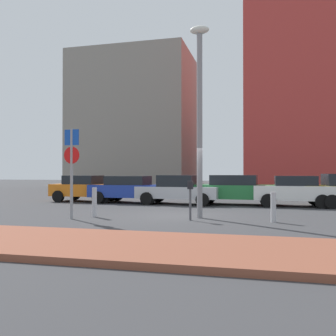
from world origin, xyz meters
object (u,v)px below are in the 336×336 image
(parked_car_blue, at_px, (129,189))
(parked_car_orange, at_px, (87,188))
(parked_car_white, at_px, (297,191))
(street_lamp, at_px, (200,104))
(parking_meter, at_px, (190,195))
(parking_sign_post, at_px, (72,162))
(traffic_bollard_near, at_px, (273,207))
(parked_car_silver, at_px, (178,190))
(traffic_bollard_mid, at_px, (94,202))
(parked_car_green, at_px, (236,189))

(parked_car_blue, bearing_deg, parked_car_orange, 173.75)
(parked_car_white, distance_m, street_lamp, 7.52)
(parking_meter, bearing_deg, parked_car_white, 57.80)
(parked_car_white, distance_m, parking_sign_post, 10.77)
(parking_meter, distance_m, traffic_bollard_near, 2.76)
(parked_car_silver, distance_m, traffic_bollard_near, 7.51)
(parking_meter, distance_m, traffic_bollard_mid, 3.60)
(parked_car_blue, height_order, traffic_bollard_mid, parked_car_blue)
(parked_car_silver, height_order, parking_meter, parked_car_silver)
(parked_car_white, bearing_deg, parked_car_silver, -178.44)
(parked_car_silver, relative_size, parking_sign_post, 1.35)
(parked_car_silver, relative_size, parking_meter, 3.18)
(parked_car_green, bearing_deg, parked_car_white, -5.98)
(parked_car_orange, bearing_deg, parked_car_silver, -5.40)
(parked_car_orange, height_order, parked_car_green, parked_car_green)
(parking_sign_post, relative_size, parking_meter, 2.35)
(parked_car_green, bearing_deg, parking_sign_post, -125.33)
(parked_car_silver, bearing_deg, parking_sign_post, -108.61)
(parked_car_blue, height_order, parked_car_green, parked_car_green)
(parked_car_green, distance_m, traffic_bollard_near, 6.67)
(parked_car_white, xyz_separation_m, parking_sign_post, (-8.09, -7.00, 1.23))
(parked_car_silver, height_order, parked_car_white, parked_car_silver)
(parked_car_orange, relative_size, parked_car_silver, 0.95)
(parked_car_blue, xyz_separation_m, street_lamp, (4.77, -5.66, 3.31))
(street_lamp, height_order, traffic_bollard_mid, street_lamp)
(parked_car_silver, distance_m, parked_car_white, 5.79)
(parked_car_blue, bearing_deg, parking_meter, -54.50)
(parked_car_silver, bearing_deg, parked_car_orange, 174.60)
(parked_car_white, xyz_separation_m, traffic_bollard_mid, (-7.57, -6.27, -0.23))
(parking_sign_post, bearing_deg, parked_car_blue, 93.75)
(parked_car_white, height_order, traffic_bollard_mid, parked_car_white)
(traffic_bollard_near, bearing_deg, parked_car_silver, 127.07)
(parked_car_blue, relative_size, traffic_bollard_near, 4.15)
(parked_car_green, bearing_deg, street_lamp, -98.44)
(traffic_bollard_near, distance_m, traffic_bollard_mid, 6.31)
(parking_sign_post, xyz_separation_m, street_lamp, (4.30, 1.41, 2.08))
(parked_car_orange, bearing_deg, street_lamp, -38.95)
(parked_car_green, height_order, traffic_bollard_mid, parked_car_green)
(parked_car_silver, relative_size, parked_car_white, 1.05)
(parking_sign_post, relative_size, traffic_bollard_mid, 2.94)
(parked_car_green, xyz_separation_m, parking_meter, (-1.07, -6.64, 0.09))
(parked_car_white, relative_size, parking_sign_post, 1.29)
(parked_car_orange, relative_size, parked_car_blue, 0.99)
(parked_car_orange, xyz_separation_m, traffic_bollard_near, (9.87, -6.50, -0.26))
(parked_car_green, relative_size, parking_sign_post, 1.43)
(parking_meter, relative_size, traffic_bollard_near, 1.36)
(parked_car_orange, xyz_separation_m, parked_car_blue, (2.58, -0.28, 0.01))
(parking_meter, xyz_separation_m, traffic_bollard_near, (2.73, 0.19, -0.38))
(traffic_bollard_near, bearing_deg, parked_car_orange, 146.65)
(parking_sign_post, bearing_deg, parking_meter, 9.16)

